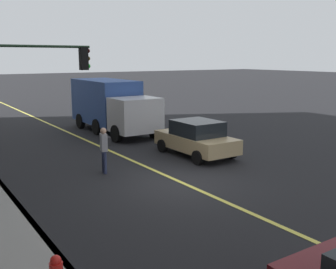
{
  "coord_description": "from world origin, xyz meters",
  "views": [
    {
      "loc": [
        -11.1,
        7.85,
        4.34
      ],
      "look_at": [
        0.78,
        0.0,
        1.59
      ],
      "focal_mm": 42.87,
      "sensor_mm": 36.0,
      "label": 1
    }
  ],
  "objects_px": {
    "car_tan": "(196,138)",
    "traffic_light_mast": "(27,80)",
    "pedestrian_with_backpack": "(104,147)",
    "truck_blue": "(111,105)"
  },
  "relations": [
    {
      "from": "car_tan",
      "to": "traffic_light_mast",
      "type": "height_order",
      "value": "traffic_light_mast"
    },
    {
      "from": "pedestrian_with_backpack",
      "to": "car_tan",
      "type": "bearing_deg",
      "value": -86.27
    },
    {
      "from": "truck_blue",
      "to": "pedestrian_with_backpack",
      "type": "height_order",
      "value": "truck_blue"
    },
    {
      "from": "car_tan",
      "to": "pedestrian_with_backpack",
      "type": "height_order",
      "value": "pedestrian_with_backpack"
    },
    {
      "from": "pedestrian_with_backpack",
      "to": "traffic_light_mast",
      "type": "bearing_deg",
      "value": 53.53
    },
    {
      "from": "car_tan",
      "to": "truck_blue",
      "type": "height_order",
      "value": "truck_blue"
    },
    {
      "from": "car_tan",
      "to": "pedestrian_with_backpack",
      "type": "distance_m",
      "value": 4.6
    },
    {
      "from": "traffic_light_mast",
      "to": "pedestrian_with_backpack",
      "type": "bearing_deg",
      "value": -126.47
    },
    {
      "from": "truck_blue",
      "to": "pedestrian_with_backpack",
      "type": "distance_m",
      "value": 8.74
    },
    {
      "from": "pedestrian_with_backpack",
      "to": "traffic_light_mast",
      "type": "distance_m",
      "value": 3.73
    }
  ]
}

